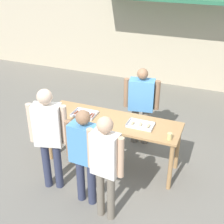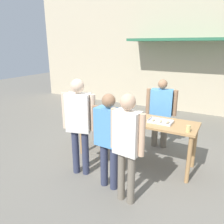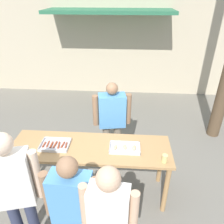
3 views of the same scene
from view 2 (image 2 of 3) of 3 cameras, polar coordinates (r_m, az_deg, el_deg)
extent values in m
plane|color=slate|center=(4.61, 5.73, -12.22)|extent=(24.00, 24.00, 0.00)
cube|color=beige|center=(7.87, 18.29, 16.37)|extent=(12.00, 0.12, 4.50)
cube|color=#2D704C|center=(7.33, 17.53, 17.60)|extent=(3.20, 1.00, 0.08)
cube|color=tan|center=(4.25, 6.08, -1.83)|extent=(2.32, 0.71, 0.04)
cylinder|color=tan|center=(4.69, -8.01, -5.93)|extent=(0.07, 0.07, 0.86)
cylinder|color=tan|center=(3.91, 19.42, -11.74)|extent=(0.07, 0.07, 0.86)
cylinder|color=tan|center=(5.12, -4.19, -3.74)|extent=(0.07, 0.07, 0.86)
cylinder|color=tan|center=(4.43, 20.72, -8.40)|extent=(0.07, 0.07, 0.86)
cube|color=silver|center=(4.44, 0.00, -0.57)|extent=(0.41, 0.31, 0.01)
cube|color=silver|center=(4.31, -0.95, -0.83)|extent=(0.41, 0.01, 0.03)
cube|color=silver|center=(4.55, 0.90, 0.19)|extent=(0.41, 0.01, 0.03)
cube|color=silver|center=(4.53, -2.25, 0.07)|extent=(0.01, 0.31, 0.03)
cube|color=silver|center=(4.34, 2.35, -0.69)|extent=(0.01, 0.31, 0.03)
cylinder|color=brown|center=(4.50, -1.84, -0.10)|extent=(0.03, 0.11, 0.02)
cylinder|color=brown|center=(4.49, -1.19, -0.15)|extent=(0.03, 0.14, 0.02)
cylinder|color=brown|center=(4.45, -0.61, -0.27)|extent=(0.03, 0.13, 0.03)
cylinder|color=brown|center=(4.43, 0.03, -0.33)|extent=(0.04, 0.13, 0.03)
cylinder|color=brown|center=(4.40, 0.62, -0.48)|extent=(0.04, 0.14, 0.03)
cylinder|color=brown|center=(4.39, 1.32, -0.56)|extent=(0.04, 0.13, 0.02)
cylinder|color=brown|center=(4.36, 1.85, -0.68)|extent=(0.03, 0.12, 0.02)
cube|color=silver|center=(4.08, 12.52, -2.63)|extent=(0.43, 0.27, 0.01)
cube|color=silver|center=(3.95, 12.00, -2.91)|extent=(0.43, 0.01, 0.03)
cube|color=silver|center=(4.19, 13.04, -1.82)|extent=(0.43, 0.01, 0.03)
cube|color=silver|center=(4.13, 9.70, -1.89)|extent=(0.01, 0.27, 0.03)
cube|color=silver|center=(4.02, 15.45, -2.81)|extent=(0.01, 0.27, 0.03)
ellipsoid|color=#D6B77F|center=(4.10, 10.74, -2.06)|extent=(0.06, 0.11, 0.04)
ellipsoid|color=#D6B77F|center=(4.08, 12.58, -2.27)|extent=(0.07, 0.11, 0.04)
ellipsoid|color=#D6B77F|center=(4.04, 14.35, -2.58)|extent=(0.07, 0.12, 0.04)
cylinder|color=gold|center=(4.51, -7.25, -0.05)|extent=(0.06, 0.06, 0.06)
cylinder|color=#B2B2B7|center=(4.50, -7.26, 0.36)|extent=(0.06, 0.06, 0.01)
cylinder|color=#567A38|center=(4.46, -6.37, -0.23)|extent=(0.06, 0.06, 0.06)
cylinder|color=#B2B2B7|center=(4.45, -6.38, 0.19)|extent=(0.06, 0.06, 0.01)
cylinder|color=#DBC67A|center=(3.75, 19.27, -4.14)|extent=(0.07, 0.07, 0.11)
cylinder|color=#756B5B|center=(5.11, 11.12, -4.79)|extent=(0.14, 0.14, 0.75)
cylinder|color=#756B5B|center=(5.09, 13.45, -5.03)|extent=(0.14, 0.14, 0.75)
cube|color=#5193D1|center=(4.89, 12.78, 2.37)|extent=(0.50, 0.33, 0.59)
sphere|color=#936B4C|center=(4.80, 13.10, 7.12)|extent=(0.20, 0.20, 0.20)
cylinder|color=#936B4C|center=(4.92, 9.52, 2.83)|extent=(0.10, 0.10, 0.56)
cylinder|color=#936B4C|center=(4.86, 16.10, 2.22)|extent=(0.10, 0.10, 0.56)
cylinder|color=#333851|center=(3.98, -6.95, -10.54)|extent=(0.12, 0.12, 0.83)
cylinder|color=#333851|center=(4.04, -9.46, -10.18)|extent=(0.12, 0.12, 0.83)
cube|color=silver|center=(3.73, -8.70, -0.17)|extent=(0.46, 0.32, 0.66)
sphere|color=beige|center=(3.62, -9.03, 6.78)|extent=(0.22, 0.22, 0.22)
cylinder|color=beige|center=(3.63, -5.02, -0.21)|extent=(0.09, 0.09, 0.62)
cylinder|color=beige|center=(3.82, -12.22, 0.34)|extent=(0.09, 0.09, 0.62)
cylinder|color=#756B5B|center=(3.31, 5.00, -17.14)|extent=(0.11, 0.11, 0.79)
cylinder|color=#756B5B|center=(3.38, 2.47, -16.28)|extent=(0.11, 0.11, 0.79)
cube|color=silver|center=(3.01, 3.98, -5.43)|extent=(0.39, 0.24, 0.63)
sphere|color=#DBAD89|center=(2.87, 4.16, 2.65)|extent=(0.21, 0.21, 0.21)
cylinder|color=#DBAD89|center=(2.90, 7.84, -6.09)|extent=(0.08, 0.08, 0.60)
cylinder|color=#DBAD89|center=(3.11, 0.41, -4.27)|extent=(0.08, 0.08, 0.60)
cylinder|color=#333851|center=(3.60, 0.48, -14.36)|extent=(0.12, 0.12, 0.76)
cylinder|color=#333851|center=(3.68, -2.05, -13.53)|extent=(0.12, 0.12, 0.76)
cube|color=#5193D1|center=(3.34, -0.85, -3.95)|extent=(0.43, 0.26, 0.60)
sphere|color=#936B4C|center=(3.21, -0.88, 3.01)|extent=(0.20, 0.20, 0.20)
cylinder|color=#936B4C|center=(3.21, 2.96, -4.59)|extent=(0.09, 0.09, 0.57)
cylinder|color=#936B4C|center=(3.47, -4.37, -2.89)|extent=(0.09, 0.09, 0.57)
camera|label=1|loc=(1.35, -172.36, 50.03)|focal=50.00mm
camera|label=3|loc=(1.74, -12.25, 37.86)|focal=35.00mm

